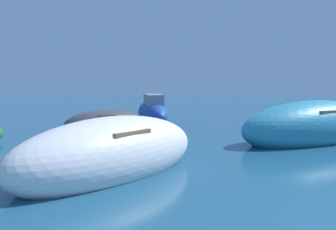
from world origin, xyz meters
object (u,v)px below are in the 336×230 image
(moored_boat_1, at_px, (153,112))
(moored_boat_2, at_px, (105,124))
(moored_boat_0, at_px, (314,127))
(moored_boat_3, at_px, (111,154))

(moored_boat_1, xyz_separation_m, moored_boat_2, (-0.95, -4.58, -0.08))
(moored_boat_0, height_order, moored_boat_1, moored_boat_0)
(moored_boat_0, distance_m, moored_boat_2, 7.66)
(moored_boat_0, relative_size, moored_boat_1, 1.37)
(moored_boat_2, bearing_deg, moored_boat_3, 77.03)
(moored_boat_0, distance_m, moored_boat_1, 8.51)
(moored_boat_1, height_order, moored_boat_3, moored_boat_1)
(moored_boat_1, xyz_separation_m, moored_boat_3, (1.25, -10.44, 0.07))
(moored_boat_2, distance_m, moored_boat_3, 6.26)
(moored_boat_1, relative_size, moored_boat_2, 1.30)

